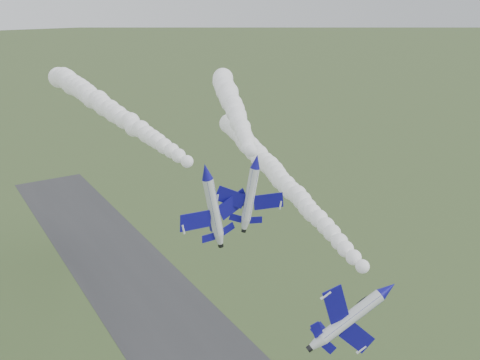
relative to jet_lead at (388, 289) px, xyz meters
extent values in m
cylinder|color=silver|center=(-0.02, 0.11, -0.03)|extent=(3.97, 8.68, 2.07)
cone|color=navy|center=(-1.25, -5.06, -0.03)|extent=(2.53, 2.63, 2.07)
cone|color=silver|center=(1.17, 5.09, -0.03)|extent=(2.43, 2.24, 2.07)
cylinder|color=black|center=(1.41, 6.07, -0.03)|extent=(1.16, 0.83, 1.05)
ellipsoid|color=black|center=(-0.05, -2.11, 0.27)|extent=(2.01, 3.13, 1.38)
cube|color=navy|center=(-1.49, 1.29, 2.46)|extent=(3.03, 2.93, 4.01)
cube|color=navy|center=(1.58, 0.56, -2.67)|extent=(3.03, 2.93, 4.01)
cube|color=navy|center=(0.15, 4.41, 1.34)|extent=(1.36, 1.34, 1.76)
cube|color=navy|center=(1.78, 4.02, -1.39)|extent=(1.36, 1.34, 1.76)
cube|color=navy|center=(1.99, 3.72, 0.66)|extent=(2.27, 2.01, 1.26)
cylinder|color=silver|center=(-11.98, 22.25, 10.29)|extent=(1.96, 8.55, 1.77)
cone|color=navy|center=(-11.86, 16.87, 10.29)|extent=(1.82, 2.27, 1.77)
cone|color=silver|center=(-12.09, 27.41, 10.29)|extent=(1.81, 1.86, 1.77)
cylinder|color=black|center=(-12.11, 28.43, 10.29)|extent=(0.91, 0.63, 0.90)
ellipsoid|color=black|center=(-12.03, 20.05, 10.85)|extent=(1.24, 2.94, 1.18)
cube|color=navy|center=(-14.96, 22.99, 9.59)|extent=(4.66, 2.53, 0.98)
cube|color=navy|center=(-8.98, 23.12, 10.69)|extent=(4.66, 2.53, 0.98)
cube|color=navy|center=(-13.67, 26.47, 10.00)|extent=(2.04, 1.16, 0.47)
cube|color=navy|center=(-10.48, 26.54, 10.59)|extent=(2.04, 1.16, 0.47)
cube|color=navy|center=(-12.30, 26.25, 11.59)|extent=(0.56, 1.63, 2.22)
cylinder|color=silver|center=(-4.87, 20.95, 10.86)|extent=(4.56, 7.62, 1.57)
cone|color=navy|center=(-6.84, 16.54, 10.86)|extent=(2.25, 2.47, 1.57)
cone|color=silver|center=(-2.97, 25.18, 10.86)|extent=(2.10, 2.14, 1.57)
cylinder|color=black|center=(-2.60, 26.01, 10.86)|extent=(0.95, 0.82, 0.79)
ellipsoid|color=black|center=(-5.60, 19.12, 11.37)|extent=(2.03, 2.82, 1.05)
cube|color=navy|center=(-7.05, 22.72, 11.17)|extent=(4.68, 3.69, 0.81)
cube|color=navy|center=(-2.13, 20.52, 10.29)|extent=(4.68, 3.69, 0.81)
cube|color=navy|center=(-4.62, 25.02, 11.10)|extent=(2.06, 1.65, 0.39)
cube|color=navy|center=(-1.99, 23.85, 10.63)|extent=(2.06, 1.65, 0.39)
cube|color=navy|center=(-3.22, 24.16, 12.03)|extent=(0.99, 1.51, 1.99)
camera|label=1|loc=(-43.49, -37.20, 33.18)|focal=40.00mm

